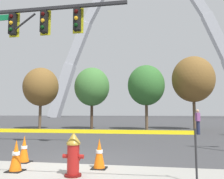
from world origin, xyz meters
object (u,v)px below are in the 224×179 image
object	(u,v)px
traffic_cone_by_hydrant	(99,154)
fire_hydrant	(73,154)
traffic_signal_gantry	(20,42)
monument_arch	(144,43)
traffic_cone_mid_sidewalk	(24,149)
traffic_cone_curb_edge	(16,156)
pedestrian_walking_left	(198,122)

from	to	relation	value
traffic_cone_by_hydrant	fire_hydrant	bearing A→B (deg)	-118.12
traffic_signal_gantry	monument_arch	size ratio (longest dim) A/B	0.10
traffic_cone_mid_sidewalk	traffic_cone_curb_edge	size ratio (longest dim) A/B	1.00
fire_hydrant	traffic_signal_gantry	distance (m)	6.38
fire_hydrant	traffic_cone_mid_sidewalk	xyz separation A→B (m)	(-1.79, 1.09, -0.11)
traffic_cone_curb_edge	pedestrian_walking_left	xyz separation A→B (m)	(6.02, 10.62, 0.46)
traffic_cone_by_hydrant	traffic_cone_mid_sidewalk	world-z (taller)	same
traffic_cone_by_hydrant	monument_arch	size ratio (longest dim) A/B	0.01
traffic_cone_mid_sidewalk	pedestrian_walking_left	bearing A→B (deg)	56.71
pedestrian_walking_left	fire_hydrant	bearing A→B (deg)	-112.98
traffic_cone_by_hydrant	pedestrian_walking_left	size ratio (longest dim) A/B	0.46
traffic_cone_curb_edge	pedestrian_walking_left	world-z (taller)	pedestrian_walking_left
traffic_cone_curb_edge	traffic_signal_gantry	distance (m)	5.66
traffic_cone_mid_sidewalk	pedestrian_walking_left	world-z (taller)	pedestrian_walking_left
pedestrian_walking_left	monument_arch	bearing A→B (deg)	95.02
traffic_cone_mid_sidewalk	fire_hydrant	bearing A→B (deg)	-31.34
fire_hydrant	pedestrian_walking_left	size ratio (longest dim) A/B	0.62
fire_hydrant	monument_arch	xyz separation A→B (m)	(-0.33, 66.49, 22.76)
pedestrian_walking_left	traffic_cone_by_hydrant	bearing A→B (deg)	-112.58
traffic_cone_curb_edge	pedestrian_walking_left	distance (m)	12.21
fire_hydrant	traffic_cone_by_hydrant	xyz separation A→B (m)	(0.40, 0.75, -0.11)
pedestrian_walking_left	traffic_signal_gantry	bearing A→B (deg)	-138.88
pedestrian_walking_left	traffic_cone_curb_edge	bearing A→B (deg)	-119.54
fire_hydrant	traffic_cone_mid_sidewalk	distance (m)	2.10
fire_hydrant	pedestrian_walking_left	distance (m)	11.71
traffic_cone_curb_edge	traffic_cone_by_hydrant	bearing A→B (deg)	17.73
fire_hydrant	traffic_cone_curb_edge	size ratio (longest dim) A/B	1.36
traffic_cone_mid_sidewalk	traffic_signal_gantry	xyz separation A→B (m)	(-1.85, 2.52, 3.91)
traffic_cone_mid_sidewalk	monument_arch	xyz separation A→B (m)	(1.46, 65.40, 22.87)
traffic_cone_curb_edge	traffic_signal_gantry	size ratio (longest dim) A/B	0.11
monument_arch	fire_hydrant	bearing A→B (deg)	-89.72
traffic_cone_by_hydrant	traffic_signal_gantry	world-z (taller)	traffic_signal_gantry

